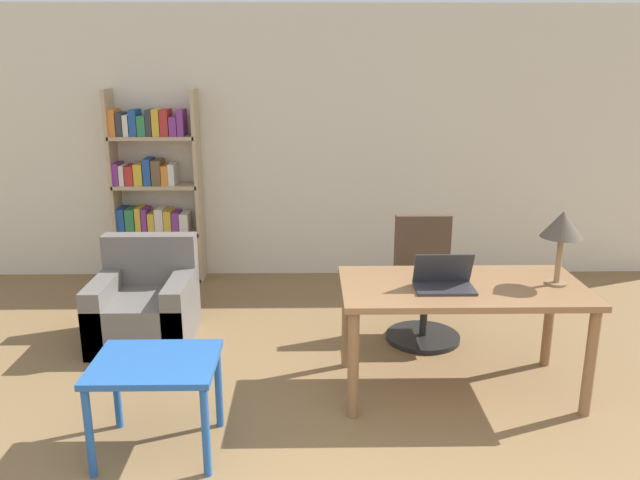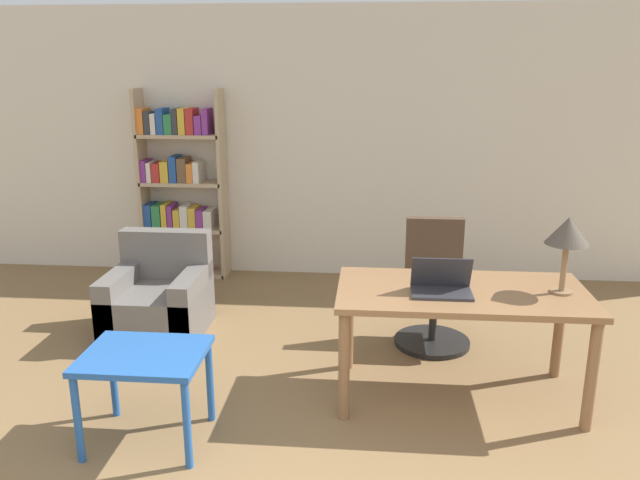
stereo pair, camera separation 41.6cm
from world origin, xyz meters
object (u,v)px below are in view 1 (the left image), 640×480
Objects in this scene: desk at (462,299)px; office_chair at (423,289)px; table_lamp at (562,227)px; bookshelf at (153,195)px; laptop at (444,281)px; side_table_blue at (155,374)px; armchair at (145,308)px.

office_chair reaches higher than desk.
table_lamp is 3.93m from bookshelf.
laptop is 1.84m from side_table_blue.
laptop is 0.77× the size of table_lamp.
armchair is (-2.22, -0.02, -0.14)m from office_chair.
side_table_blue is 0.85× the size of armchair.
table_lamp reaches higher than desk.
office_chair is at bearing 0.48° from armchair.
desk is 4.23× the size of laptop.
office_chair is 2.22m from armchair.
armchair is (-2.16, 0.91, -0.53)m from laptop.
laptop is 0.20× the size of bookshelf.
desk is at bearing -19.96° from armchair.
bookshelf is (-0.25, 1.47, 0.61)m from armchair.
side_table_blue is 0.36× the size of bookshelf.
laptop is at bearing -44.60° from bookshelf.
office_chair is at bearing 129.37° from table_lamp.
laptop is 0.38× the size of office_chair.
table_lamp is at bearing -16.01° from armchair.
table_lamp is 3.16m from armchair.
bookshelf reaches higher than desk.
side_table_blue is at bearing -160.72° from laptop.
bookshelf reaches higher than office_chair.
table_lamp is 0.50× the size of office_chair.
laptop is (-0.14, -0.07, 0.15)m from desk.
laptop is 0.47× the size of armchair.
office_chair reaches higher than armchair.
armchair is at bearing 163.99° from table_lamp.
side_table_blue is at bearing -139.08° from office_chair.
armchair reaches higher than side_table_blue.
side_table_blue is 1.59m from armchair.
table_lamp is at bearing -36.07° from bookshelf.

